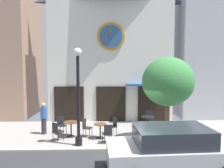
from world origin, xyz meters
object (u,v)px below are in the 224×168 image
object	(u,v)px
street_lamp	(78,97)
cafe_chair_facing_wall	(107,132)
cafe_chair_mid_row	(113,125)
cafe_chair_left_end	(86,126)
cafe_table_leftmost	(100,129)
street_tree	(168,82)
pedestrian_blue	(44,118)
cafe_table_rightmost	(148,120)
cafe_chair_under_awning	(57,130)
cafe_chair_corner	(61,124)
parked_car_silver	(172,150)
cafe_table_near_curb	(71,126)
cafe_chair_curbside	(149,117)

from	to	relation	value
street_lamp	cafe_chair_facing_wall	xyz separation A→B (m)	(1.31, 0.19, -1.69)
cafe_chair_mid_row	cafe_chair_left_end	xyz separation A→B (m)	(-1.40, -0.21, 0.00)
street_lamp	cafe_table_leftmost	bearing A→B (deg)	43.42
street_lamp	street_tree	world-z (taller)	street_lamp
cafe_chair_facing_wall	cafe_chair_mid_row	bearing A→B (deg)	75.77
cafe_chair_left_end	pedestrian_blue	xyz separation A→B (m)	(-2.28, 0.48, 0.33)
cafe_table_rightmost	pedestrian_blue	world-z (taller)	pedestrian_blue
cafe_table_rightmost	pedestrian_blue	distance (m)	5.72
street_lamp	cafe_chair_left_end	bearing A→B (deg)	79.81
cafe_chair_facing_wall	cafe_chair_mid_row	size ratio (longest dim) A/B	1.00
cafe_table_leftmost	cafe_table_rightmost	bearing A→B (deg)	28.14
street_lamp	cafe_table_rightmost	bearing A→B (deg)	32.74
cafe_chair_under_awning	cafe_chair_mid_row	size ratio (longest dim) A/B	1.00
cafe_chair_corner	parked_car_silver	bearing A→B (deg)	-43.14
street_tree	cafe_chair_under_awning	world-z (taller)	street_tree
street_lamp	cafe_chair_left_end	distance (m)	2.09
street_tree	cafe_table_near_curb	world-z (taller)	street_tree
street_lamp	cafe_table_rightmost	size ratio (longest dim) A/B	5.61
cafe_chair_corner	pedestrian_blue	distance (m)	0.97
cafe_table_near_curb	cafe_chair_mid_row	xyz separation A→B (m)	(2.16, 0.24, -0.04)
parked_car_silver	street_tree	bearing A→B (deg)	76.54
cafe_chair_corner	cafe_table_near_curb	bearing A→B (deg)	-41.40
cafe_table_rightmost	parked_car_silver	size ratio (longest dim) A/B	0.18
street_lamp	cafe_chair_left_end	xyz separation A→B (m)	(0.22, 1.21, -1.69)
cafe_chair_curbside	cafe_chair_corner	size ratio (longest dim) A/B	1.00
cafe_table_rightmost	cafe_chair_mid_row	size ratio (longest dim) A/B	0.87
cafe_chair_corner	parked_car_silver	size ratio (longest dim) A/B	0.21
cafe_chair_facing_wall	cafe_chair_under_awning	size ratio (longest dim) A/B	1.00
cafe_chair_mid_row	parked_car_silver	xyz separation A→B (m)	(1.81, -3.99, 0.23)
cafe_table_leftmost	cafe_chair_left_end	distance (m)	0.80
cafe_table_rightmost	cafe_chair_corner	size ratio (longest dim) A/B	0.87
cafe_chair_mid_row	street_tree	bearing A→B (deg)	-23.16
street_lamp	cafe_chair_curbside	distance (m)	5.26
pedestrian_blue	cafe_chair_mid_row	bearing A→B (deg)	-4.21
cafe_chair_corner	parked_car_silver	world-z (taller)	parked_car_silver
street_lamp	cafe_chair_mid_row	size ratio (longest dim) A/B	4.86
cafe_chair_left_end	street_tree	bearing A→B (deg)	-12.45
cafe_chair_curbside	cafe_table_near_curb	bearing A→B (deg)	-156.16
cafe_table_near_curb	cafe_chair_curbside	distance (m)	4.82
cafe_table_rightmost	cafe_chair_under_awning	size ratio (longest dim) A/B	0.87
street_tree	cafe_chair_curbside	size ratio (longest dim) A/B	4.45
cafe_chair_curbside	cafe_chair_mid_row	bearing A→B (deg)	-142.81
cafe_table_leftmost	cafe_chair_curbside	bearing A→B (deg)	37.36
cafe_chair_curbside	cafe_chair_left_end	xyz separation A→B (m)	(-3.65, -1.92, 0.00)
cafe_chair_corner	street_tree	bearing A→B (deg)	-14.55
cafe_chair_mid_row	cafe_table_rightmost	bearing A→B (deg)	24.37
cafe_table_leftmost	cafe_chair_mid_row	world-z (taller)	cafe_chair_mid_row
street_lamp	cafe_chair_curbside	xyz separation A→B (m)	(3.87, 3.13, -1.69)
street_lamp	pedestrian_blue	world-z (taller)	street_lamp
cafe_chair_left_end	cafe_table_near_curb	bearing A→B (deg)	-177.77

